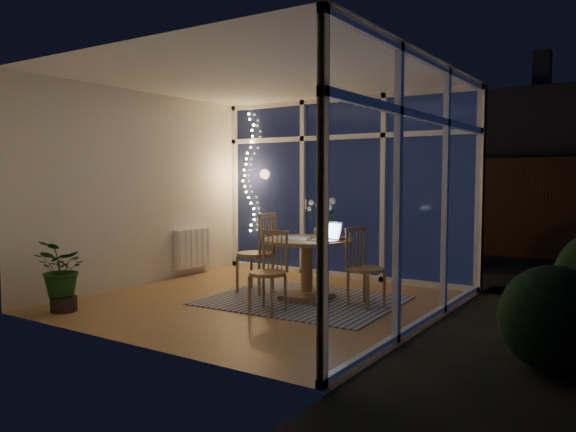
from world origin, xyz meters
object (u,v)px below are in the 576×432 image
Objects in this scene: dining_table at (307,269)px; chair_left at (255,252)px; laptop at (323,231)px; chair_front at (267,271)px; chair_right at (366,267)px; potted_plant at (63,277)px; flower_vase at (323,229)px.

dining_table is 0.78m from chair_left.
laptop is at bearing 80.47° from chair_left.
dining_table is at bearing 174.84° from laptop.
chair_left is 1.15× the size of chair_front.
chair_front is at bearing -99.90° from laptop.
potted_plant is (-2.66, -1.98, -0.07)m from chair_right.
chair_right is 2.75× the size of laptop.
chair_front is at bearing 40.04° from chair_left.
chair_right is 1.19× the size of potted_plant.
chair_right is at bearing 41.27° from chair_front.
chair_left is 1.10m from laptop.
chair_front is at bearing 32.57° from potted_plant.
laptop is at bearing 61.20° from chair_front.
chair_right is 3.31m from potted_plant.
laptop reaches higher than flower_vase.
laptop is at bearing 40.37° from potted_plant.
potted_plant is (-1.86, -1.19, -0.06)m from chair_front.
chair_right is at bearing 1.49° from dining_table.
chair_left reaches higher than chair_front.
dining_table is 0.53m from flower_vase.
chair_front is 2.21m from potted_plant.
dining_table is 0.57m from laptop.
chair_right is 0.63m from laptop.
chair_front is 0.83m from laptop.
chair_front is (-0.03, -0.77, 0.08)m from dining_table.
chair_left is at bearing 130.51° from chair_front.
chair_front is 1.09m from flower_vase.
laptop is (-0.48, -0.13, 0.40)m from chair_right.
potted_plant is (-1.96, -2.20, -0.45)m from flower_vase.
dining_table is 1.18× the size of chair_right.
chair_left is 2.26m from potted_plant.
dining_table is at bearing 45.94° from potted_plant.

